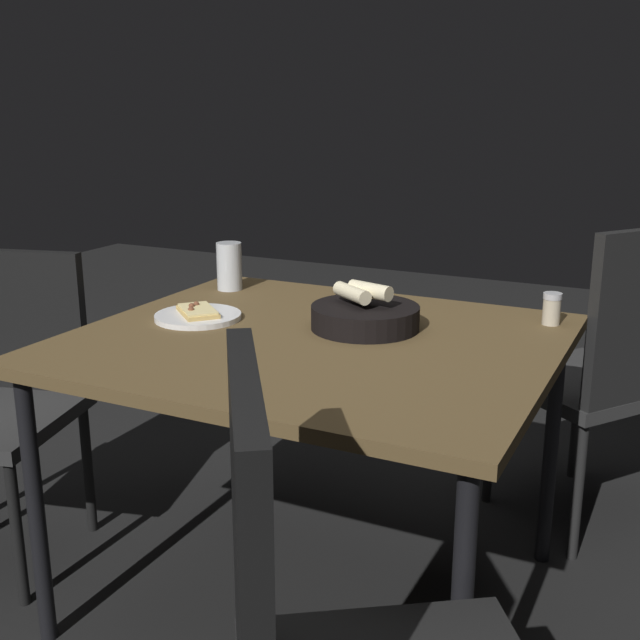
{
  "coord_description": "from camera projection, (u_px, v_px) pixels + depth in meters",
  "views": [
    {
      "loc": [
        -1.64,
        -0.82,
        1.27
      ],
      "look_at": [
        -0.01,
        -0.02,
        0.77
      ],
      "focal_mm": 44.47,
      "sensor_mm": 36.0,
      "label": 1
    }
  ],
  "objects": [
    {
      "name": "ground",
      "position": [
        315.0,
        595.0,
        2.11
      ],
      "size": [
        8.0,
        8.0,
        0.0
      ],
      "primitive_type": "plane",
      "color": "black"
    },
    {
      "name": "dining_table",
      "position": [
        314.0,
        359.0,
        1.93
      ],
      "size": [
        1.0,
        1.14,
        0.72
      ],
      "color": "brown",
      "rests_on": "ground"
    },
    {
      "name": "beer_glass",
      "position": [
        229.0,
        269.0,
        2.38
      ],
      "size": [
        0.08,
        0.08,
        0.14
      ],
      "color": "silver",
      "rests_on": "dining_table"
    },
    {
      "name": "chair_spare",
      "position": [
        609.0,
        362.0,
        2.31
      ],
      "size": [
        0.61,
        0.61,
        0.94
      ],
      "color": "#2C2C2C",
      "rests_on": "ground"
    },
    {
      "name": "chair_near",
      "position": [
        0.0,
        385.0,
        2.23
      ],
      "size": [
        0.53,
        0.53,
        0.86
      ],
      "color": "#2B2B2B",
      "rests_on": "ground"
    },
    {
      "name": "bread_basket",
      "position": [
        365.0,
        315.0,
        1.98
      ],
      "size": [
        0.27,
        0.27,
        0.12
      ],
      "color": "black",
      "rests_on": "dining_table"
    },
    {
      "name": "pizza_plate",
      "position": [
        198.0,
        315.0,
        2.07
      ],
      "size": [
        0.23,
        0.23,
        0.04
      ],
      "color": "white",
      "rests_on": "dining_table"
    },
    {
      "name": "pepper_shaker",
      "position": [
        552.0,
        311.0,
        2.01
      ],
      "size": [
        0.05,
        0.05,
        0.08
      ],
      "color": "#BFB299",
      "rests_on": "dining_table"
    }
  ]
}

